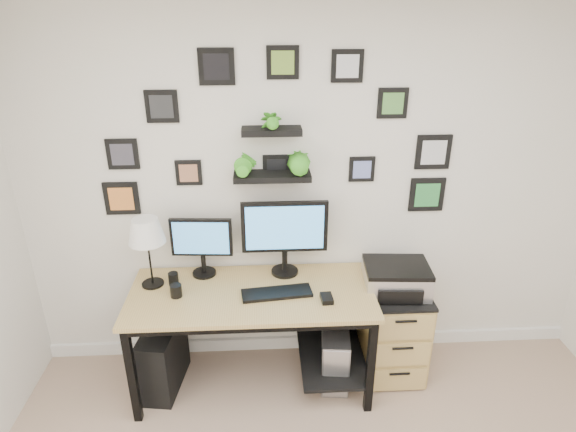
{
  "coord_description": "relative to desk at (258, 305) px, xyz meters",
  "views": [
    {
      "loc": [
        -0.36,
        -1.05,
        2.48
      ],
      "look_at": [
        -0.2,
        1.83,
        1.2
      ],
      "focal_mm": 30.0,
      "sensor_mm": 36.0,
      "label": 1
    }
  ],
  "objects": [
    {
      "name": "printer",
      "position": [
        0.94,
        0.05,
        0.14
      ],
      "size": [
        0.45,
        0.38,
        0.2
      ],
      "color": "silver",
      "rests_on": "file_cabinet"
    },
    {
      "name": "monitor_left",
      "position": [
        -0.37,
        0.21,
        0.37
      ],
      "size": [
        0.42,
        0.17,
        0.42
      ],
      "color": "black",
      "rests_on": "desk"
    },
    {
      "name": "monitor_right",
      "position": [
        0.19,
        0.19,
        0.44
      ],
      "size": [
        0.58,
        0.19,
        0.54
      ],
      "color": "black",
      "rests_on": "desk"
    },
    {
      "name": "pc_tower_grey",
      "position": [
        0.53,
        -0.03,
        -0.42
      ],
      "size": [
        0.23,
        0.43,
        0.41
      ],
      "color": "gray",
      "rests_on": "ground"
    },
    {
      "name": "room",
      "position": [
        0.42,
        0.32,
        -0.58
      ],
      "size": [
        4.0,
        4.0,
        4.0
      ],
      "color": "tan",
      "rests_on": "ground"
    },
    {
      "name": "keyboard",
      "position": [
        0.13,
        -0.07,
        0.14
      ],
      "size": [
        0.47,
        0.2,
        0.02
      ],
      "primitive_type": "cube",
      "rotation": [
        0.0,
        0.0,
        0.12
      ],
      "color": "black",
      "rests_on": "desk"
    },
    {
      "name": "mug",
      "position": [
        -0.52,
        -0.06,
        0.17
      ],
      "size": [
        0.08,
        0.08,
        0.08
      ],
      "primitive_type": "cylinder",
      "color": "black",
      "rests_on": "desk"
    },
    {
      "name": "pen_cup",
      "position": [
        -0.56,
        0.09,
        0.17
      ],
      "size": [
        0.07,
        0.07,
        0.09
      ],
      "primitive_type": "cylinder",
      "color": "black",
      "rests_on": "desk"
    },
    {
      "name": "wall_decor",
      "position": [
        0.15,
        0.27,
        1.03
      ],
      "size": [
        2.31,
        0.18,
        1.1
      ],
      "color": "black",
      "rests_on": "ground"
    },
    {
      "name": "desk",
      "position": [
        0.0,
        0.0,
        0.0
      ],
      "size": [
        1.6,
        0.7,
        0.75
      ],
      "color": "tan",
      "rests_on": "ground"
    },
    {
      "name": "mouse",
      "position": [
        0.44,
        -0.16,
        0.14
      ],
      "size": [
        0.08,
        0.11,
        0.03
      ],
      "primitive_type": "cube",
      "rotation": [
        0.0,
        0.0,
        0.06
      ],
      "color": "black",
      "rests_on": "desk"
    },
    {
      "name": "pc_tower_black",
      "position": [
        -0.66,
        -0.02,
        -0.39
      ],
      "size": [
        0.28,
        0.5,
        0.48
      ],
      "primitive_type": "cube",
      "rotation": [
        0.0,
        0.0,
        -0.14
      ],
      "color": "black",
      "rests_on": "ground"
    },
    {
      "name": "table_lamp",
      "position": [
        -0.7,
        0.1,
        0.51
      ],
      "size": [
        0.24,
        0.24,
        0.48
      ],
      "color": "black",
      "rests_on": "desk"
    },
    {
      "name": "file_cabinet",
      "position": [
        0.96,
        0.06,
        -0.29
      ],
      "size": [
        0.43,
        0.53,
        0.67
      ],
      "color": "tan",
      "rests_on": "ground"
    }
  ]
}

